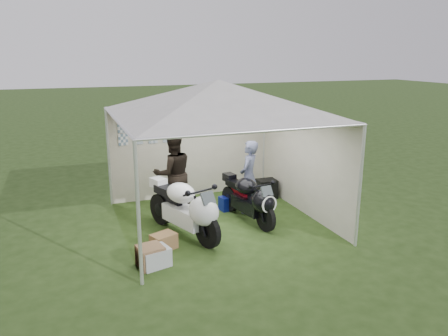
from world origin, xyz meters
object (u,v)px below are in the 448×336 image
Objects in this scene: motorcycle_white at (186,207)px; crate_1 at (151,256)px; canopy_tent at (218,101)px; crate_0 at (155,257)px; crate_3 at (164,241)px; paddock_stand at (229,203)px; crate_2 at (154,258)px; equipment_box at (267,189)px; person_dark_jacket at (173,174)px; motorcycle_black at (250,198)px; person_blue_jacket at (249,177)px.

crate_1 is at bearing -153.34° from motorcycle_white.
crate_0 is at bearing -138.34° from canopy_tent.
crate_1 reaches higher than crate_3.
crate_2 is at bearing -136.21° from paddock_stand.
canopy_tent reaches higher than equipment_box.
crate_1 is (-3.42, -2.57, -0.05)m from equipment_box.
person_dark_jacket is 3.92× the size of equipment_box.
paddock_stand is 1.05× the size of crate_1.
motorcycle_white is 5.01× the size of paddock_stand.
crate_0 is 0.07m from crate_1.
crate_1 is 0.69m from crate_3.
motorcycle_white is at bearing -139.27° from paddock_stand.
motorcycle_black is 4.76× the size of crate_1.
crate_2 is (-0.93, -2.30, -0.81)m from person_dark_jacket.
crate_2 is at bearing -12.56° from person_blue_jacket.
canopy_tent is 2.67× the size of motorcycle_white.
motorcycle_black is 2.17m from crate_3.
crate_0 reaches higher than paddock_stand.
equipment_box is (1.04, 1.32, -0.30)m from motorcycle_black.
person_blue_jacket is 3.76× the size of crate_3.
person_dark_jacket is at bearing 68.27° from crate_0.
person_blue_jacket is at bearing -40.19° from paddock_stand.
motorcycle_black is at bearing -128.04° from equipment_box.
canopy_tent is 3.30m from crate_0.
person_dark_jacket is (-1.38, 1.09, 0.39)m from motorcycle_black.
paddock_stand reaches higher than crate_3.
equipment_box reaches higher than crate_0.
crate_0 is at bearing -116.21° from crate_3.
crate_1 is at bearing -136.60° from paddock_stand.
crate_1 is (-0.06, 0.02, 0.02)m from crate_0.
canopy_tent reaches higher than person_dark_jacket.
motorcycle_black is at bearing 27.57° from crate_2.
crate_1 is (-1.75, -1.48, -2.39)m from canopy_tent.
person_blue_jacket is at bearing 21.35° from canopy_tent.
person_dark_jacket reaches higher than motorcycle_white.
equipment_box is (2.51, 1.60, -0.37)m from motorcycle_white.
motorcycle_white is at bearing -21.17° from person_blue_jacket.
crate_3 is (0.29, 0.54, 0.03)m from crate_2.
person_dark_jacket is at bearing 169.86° from paddock_stand.
crate_0 is (-0.85, -0.99, -0.45)m from motorcycle_white.
motorcycle_black reaches higher than crate_2.
motorcycle_white is at bearing -179.03° from motorcycle_black.
canopy_tent reaches higher than motorcycle_white.
crate_1 is (-2.39, -1.25, -0.35)m from motorcycle_black.
crate_2 is (-3.35, -2.53, -0.12)m from equipment_box.
canopy_tent is 12.05× the size of equipment_box.
person_dark_jacket is at bearing 66.80° from crate_1.
paddock_stand is 0.23× the size of person_dark_jacket.
crate_0 is 0.67m from crate_3.
motorcycle_black is 2.64m from crate_2.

